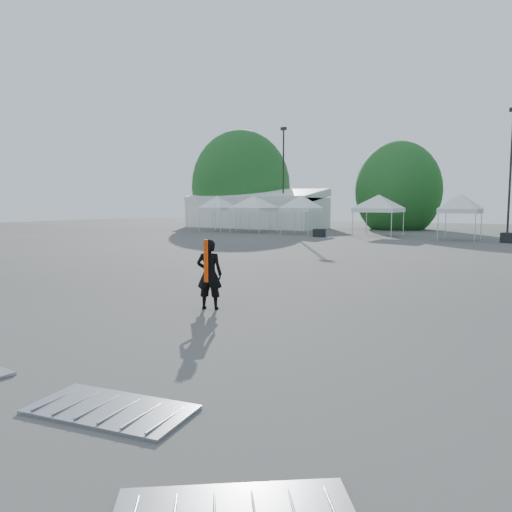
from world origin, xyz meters
The scene contains 15 objects.
ground centered at (0.00, 0.00, 0.00)m, with size 120.00×120.00×0.00m, color #474442.
marquee centered at (-22.00, 35.00, 1.97)m, with size 15.00×6.25×4.23m.
light_pole_west centered at (-18.00, 34.00, 5.77)m, with size 0.60×0.25×10.30m.
light_pole_east centered at (3.00, 32.00, 5.52)m, with size 0.60×0.25×9.80m.
tree_far_w centered at (-26.00, 38.00, 4.54)m, with size 4.80×4.80×7.30m.
tree_mid_w centered at (-8.00, 40.00, 3.93)m, with size 4.16×4.16×6.33m.
tent_a centered at (-21.63, 27.67, 3.06)m, with size 3.84×3.84×3.88m.
tent_b centered at (-17.48, 27.66, 3.06)m, with size 4.70×4.70×3.88m.
tent_c centered at (-12.56, 27.58, 3.06)m, with size 4.01×4.01×3.88m.
tent_d centered at (-5.93, 28.18, 3.06)m, with size 4.71×4.71×3.88m.
tent_e centered at (0.44, 27.05, 3.06)m, with size 3.76×3.76×3.88m.
man centered at (-0.11, -1.14, 0.87)m, with size 0.75×0.64×1.74m.
barrier_mid centered at (2.63, -6.67, 0.03)m, with size 2.20×1.38×0.07m.
crate_west centered at (-9.51, 24.81, 0.32)m, with size 0.81×0.63×0.63m, color black.
crate_mid centered at (3.71, 26.18, 0.34)m, with size 0.88×0.68×0.68m, color black.
Camera 1 is at (7.43, -10.76, 2.60)m, focal length 35.00 mm.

